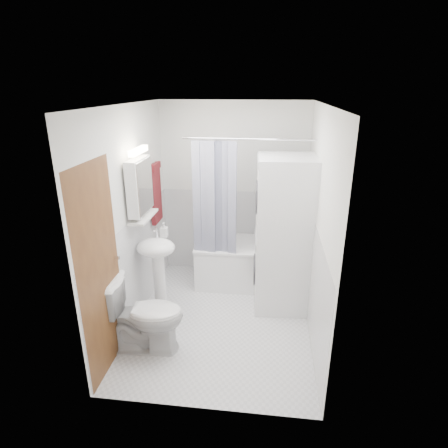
# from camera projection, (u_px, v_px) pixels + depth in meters

# --- Properties ---
(floor) EXTENTS (2.60, 2.60, 0.00)m
(floor) POSITION_uv_depth(u_px,v_px,m) (222.00, 319.00, 4.38)
(floor) COLOR silver
(floor) RESTS_ON ground
(room_walls) EXTENTS (2.60, 2.60, 2.60)m
(room_walls) POSITION_uv_depth(u_px,v_px,m) (222.00, 197.00, 3.86)
(room_walls) COLOR silver
(room_walls) RESTS_ON ground
(wainscot) EXTENTS (1.98, 2.58, 2.58)m
(wainscot) POSITION_uv_depth(u_px,v_px,m) (225.00, 262.00, 4.44)
(wainscot) COLOR white
(wainscot) RESTS_ON ground
(door) EXTENTS (0.05, 2.00, 2.00)m
(door) POSITION_uv_depth(u_px,v_px,m) (118.00, 258.00, 3.63)
(door) COLOR brown
(door) RESTS_ON ground
(bathtub) EXTENTS (1.52, 0.72, 0.58)m
(bathtub) POSITION_uv_depth(u_px,v_px,m) (253.00, 261.00, 5.09)
(bathtub) COLOR white
(bathtub) RESTS_ON ground
(tub_spout) EXTENTS (0.04, 0.12, 0.04)m
(tub_spout) POSITION_uv_depth(u_px,v_px,m) (270.00, 214.00, 5.17)
(tub_spout) COLOR silver
(tub_spout) RESTS_ON room_walls
(curtain_rod) EXTENTS (1.70, 0.02, 0.02)m
(curtain_rod) POSITION_uv_depth(u_px,v_px,m) (256.00, 139.00, 4.22)
(curtain_rod) COLOR silver
(curtain_rod) RESTS_ON room_walls
(shower_curtain) EXTENTS (0.55, 0.02, 1.45)m
(shower_curtain) POSITION_uv_depth(u_px,v_px,m) (215.00, 201.00, 4.54)
(shower_curtain) COLOR #131844
(shower_curtain) RESTS_ON curtain_rod
(sink) EXTENTS (0.44, 0.37, 1.04)m
(sink) POSITION_uv_depth(u_px,v_px,m) (157.00, 259.00, 4.27)
(sink) COLOR white
(sink) RESTS_ON ground
(medicine_cabinet) EXTENTS (0.13, 0.50, 0.71)m
(medicine_cabinet) POSITION_uv_depth(u_px,v_px,m) (140.00, 185.00, 4.03)
(medicine_cabinet) COLOR white
(medicine_cabinet) RESTS_ON room_walls
(shelf) EXTENTS (0.18, 0.54, 0.02)m
(shelf) POSITION_uv_depth(u_px,v_px,m) (144.00, 217.00, 4.16)
(shelf) COLOR silver
(shelf) RESTS_ON room_walls
(shower_caddy) EXTENTS (0.22, 0.06, 0.02)m
(shower_caddy) POSITION_uv_depth(u_px,v_px,m) (274.00, 197.00, 5.07)
(shower_caddy) COLOR silver
(shower_caddy) RESTS_ON room_walls
(towel) EXTENTS (0.07, 0.32, 0.78)m
(towel) POSITION_uv_depth(u_px,v_px,m) (156.00, 192.00, 4.73)
(towel) COLOR maroon
(towel) RESTS_ON room_walls
(washer_dryer) EXTENTS (0.70, 0.69, 1.85)m
(washer_dryer) POSITION_uv_depth(u_px,v_px,m) (284.00, 235.00, 4.38)
(washer_dryer) COLOR white
(washer_dryer) RESTS_ON ground
(toilet) EXTENTS (0.84, 0.52, 0.79)m
(toilet) POSITION_uv_depth(u_px,v_px,m) (144.00, 315.00, 3.78)
(toilet) COLOR white
(toilet) RESTS_ON ground
(soap_pump) EXTENTS (0.08, 0.17, 0.08)m
(soap_pump) POSITION_uv_depth(u_px,v_px,m) (164.00, 233.00, 4.36)
(soap_pump) COLOR gray
(soap_pump) RESTS_ON sink
(shelf_bottle) EXTENTS (0.07, 0.18, 0.07)m
(shelf_bottle) POSITION_uv_depth(u_px,v_px,m) (139.00, 217.00, 4.00)
(shelf_bottle) COLOR gray
(shelf_bottle) RESTS_ON shelf
(shelf_cup) EXTENTS (0.10, 0.09, 0.10)m
(shelf_cup) POSITION_uv_depth(u_px,v_px,m) (147.00, 208.00, 4.25)
(shelf_cup) COLOR gray
(shelf_cup) RESTS_ON shelf
(shampoo_a) EXTENTS (0.13, 0.17, 0.13)m
(shampoo_a) POSITION_uv_depth(u_px,v_px,m) (259.00, 191.00, 5.07)
(shampoo_a) COLOR gray
(shampoo_a) RESTS_ON shower_caddy
(shampoo_b) EXTENTS (0.08, 0.21, 0.08)m
(shampoo_b) POSITION_uv_depth(u_px,v_px,m) (268.00, 193.00, 5.06)
(shampoo_b) COLOR #2831A3
(shampoo_b) RESTS_ON shower_caddy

